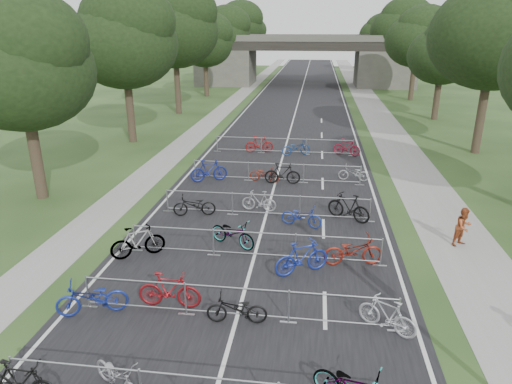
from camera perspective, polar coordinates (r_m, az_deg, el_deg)
road at (r=54.68m, az=5.37°, el=11.34°), size 11.00×140.00×0.01m
sidewalk_right at (r=54.97m, az=13.88°, el=10.90°), size 3.00×140.00×0.01m
sidewalk_left at (r=55.48m, az=-2.55°, el=11.53°), size 2.00×140.00×0.01m
lane_markings at (r=54.69m, az=5.37°, el=11.33°), size 0.12×140.00×0.00m
overpass_bridge at (r=69.22m, az=6.02°, el=16.06°), size 31.00×8.00×7.05m
tree_left_0 at (r=24.13m, az=-27.27°, el=13.92°), size 6.72×6.72×10.25m
tree_left_1 at (r=34.69m, az=-16.11°, el=17.86°), size 7.56×7.56×11.53m
tree_right_1 at (r=33.82m, az=27.95°, el=17.38°), size 8.18×8.18×12.47m
tree_left_2 at (r=45.97m, az=-10.11°, el=19.66°), size 8.40×8.40×12.81m
tree_right_2 at (r=45.38m, az=22.47°, el=15.77°), size 6.16×6.16×9.39m
tree_left_3 at (r=57.58m, az=-6.33°, el=18.22°), size 6.72×6.72×10.25m
tree_right_3 at (r=57.05m, az=19.63°, el=17.67°), size 7.17×7.17×10.93m
tree_left_4 at (r=69.29m, az=-3.91°, el=19.25°), size 7.56×7.56×11.53m
tree_right_4 at (r=68.85m, az=17.72°, el=18.90°), size 8.18×8.18×12.47m
tree_left_5 at (r=81.09m, az=-2.18°, el=19.95°), size 8.40×8.40×12.81m
tree_right_5 at (r=80.75m, az=16.15°, el=17.69°), size 6.16×6.16×9.39m
tree_left_6 at (r=92.96m, az=-0.87°, el=18.97°), size 6.72×6.72×10.25m
tree_right_6 at (r=92.63m, az=15.16°, el=18.59°), size 7.17×7.17×10.93m
barrier_row_2 at (r=13.72m, az=-2.47°, el=-13.69°), size 9.70×0.08×1.10m
barrier_row_3 at (r=16.97m, az=-0.26°, el=-6.63°), size 9.70×0.08×1.10m
barrier_row_4 at (r=20.60m, az=1.24°, el=-1.68°), size 9.70×0.08×1.10m
barrier_row_5 at (r=25.29m, az=2.49°, el=2.47°), size 9.70×0.08×1.10m
barrier_row_6 at (r=31.05m, az=3.49°, el=5.78°), size 9.70×0.08×1.10m
bike_4 at (r=12.39m, az=-27.32°, el=-20.41°), size 1.89×0.60×1.12m
bike_5 at (r=11.97m, az=-16.96°, el=-21.15°), size 1.74×1.40×0.89m
bike_8 at (r=14.74m, az=-19.82°, el=-12.40°), size 2.21×1.42×1.10m
bike_9 at (r=14.44m, az=-10.77°, el=-11.99°), size 1.97×0.57×1.18m
bike_10 at (r=13.59m, az=-2.42°, el=-14.46°), size 1.81×0.76×0.93m
bike_11 at (r=13.76m, az=16.08°, el=-14.58°), size 1.74×1.34×1.05m
bike_12 at (r=17.61m, az=-14.56°, el=-6.06°), size 2.04×1.54×1.22m
bike_13 at (r=17.93m, az=-2.94°, el=-5.16°), size 2.16×1.58×1.08m
bike_14 at (r=16.02m, az=5.75°, el=-8.17°), size 2.07×1.54×1.24m
bike_15 at (r=16.89m, az=12.03°, el=-7.20°), size 2.23×1.14×1.12m
bike_16 at (r=20.87m, az=-7.71°, el=-1.69°), size 2.01×1.07×1.01m
bike_17 at (r=21.23m, az=0.37°, el=-1.15°), size 1.69×0.65×0.99m
bike_18 at (r=19.71m, az=5.72°, el=-3.04°), size 1.91×1.09×0.95m
bike_19 at (r=20.61m, az=11.50°, el=-1.86°), size 2.07×1.59×1.25m
bike_20 at (r=25.45m, az=-5.92°, el=2.68°), size 2.13×1.40×1.25m
bike_21 at (r=25.27m, az=1.05°, el=2.24°), size 1.79×0.95×0.89m
bike_22 at (r=24.94m, az=3.33°, el=2.30°), size 1.96×0.60×1.17m
bike_23 at (r=26.04m, az=12.11°, el=2.31°), size 1.73×0.76×0.88m
bike_25 at (r=31.36m, az=0.40°, el=6.00°), size 1.96×0.90×1.14m
bike_26 at (r=30.73m, az=5.02°, el=5.52°), size 2.07×1.37×1.03m
bike_27 at (r=31.17m, az=11.28°, el=5.49°), size 1.91×1.11×1.11m
pedestrian_b at (r=19.60m, az=24.50°, el=-4.01°), size 0.96×0.91×1.56m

